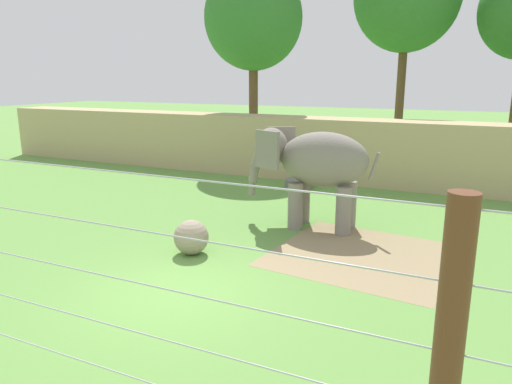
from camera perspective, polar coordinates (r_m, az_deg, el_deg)
The scene contains 8 objects.
ground_plane at distance 10.03m, azimuth -9.20°, elevation -11.73°, with size 120.00×120.00×0.00m, color #609342.
dirt_patch at distance 12.09m, azimuth 12.62°, elevation -7.36°, with size 4.16×4.04×0.01m, color #937F5B.
embankment_wall at distance 20.23m, azimuth 10.00°, elevation 4.97°, with size 36.00×1.80×2.60m, color tan.
elephant at distance 13.62m, azimuth 6.87°, elevation 3.43°, with size 3.83×1.61×2.84m.
enrichment_ball at distance 11.86m, azimuth -7.74°, elevation -5.38°, with size 0.86×0.86×0.86m, color gray.
cable_fence at distance 7.12m, azimuth -25.15°, elevation -8.92°, with size 11.33×0.27×3.36m.
water_tub at distance 18.82m, azimuth 5.15°, elevation 1.02°, with size 1.10×1.10×0.35m.
tree_behind_wall at distance 23.93m, azimuth -0.32°, elevation 20.00°, with size 4.63×4.63×9.41m.
Camera 1 is at (5.23, -7.42, 4.26)m, focal length 33.49 mm.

